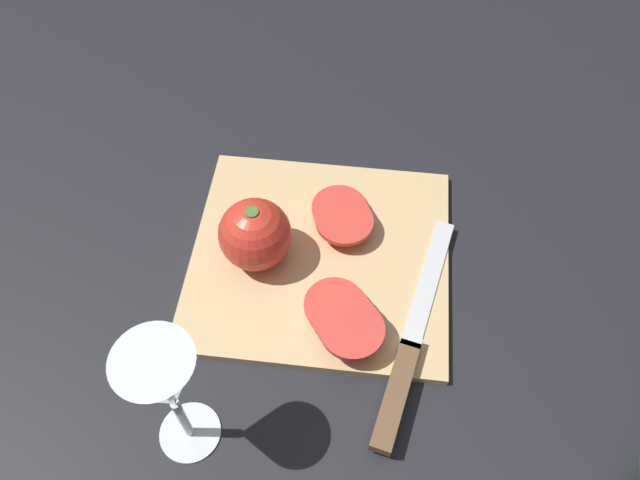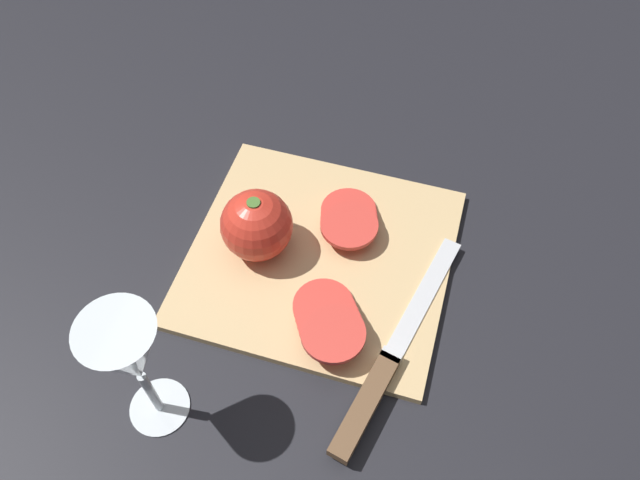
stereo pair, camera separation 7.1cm
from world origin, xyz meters
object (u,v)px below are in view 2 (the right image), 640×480
at_px(tomato_slice_stack_near, 349,218).
at_px(tomato_slice_stack_far, 328,319).
at_px(knife, 377,383).
at_px(whole_tomato, 257,225).
at_px(wine_glass, 130,358).

bearing_deg(tomato_slice_stack_near, tomato_slice_stack_far, 95.95).
bearing_deg(knife, whole_tomato, 66.05).
relative_size(knife, tomato_slice_stack_far, 2.66).
distance_m(wine_glass, tomato_slice_stack_far, 0.22).
bearing_deg(whole_tomato, tomato_slice_stack_near, -146.49).
bearing_deg(tomato_slice_stack_near, whole_tomato, 33.51).
distance_m(wine_glass, whole_tomato, 0.23).
bearing_deg(tomato_slice_stack_far, tomato_slice_stack_near, -84.05).
distance_m(whole_tomato, knife, 0.22).
distance_m(knife, tomato_slice_stack_far, 0.08).
xyz_separation_m(knife, tomato_slice_stack_far, (0.07, -0.05, 0.01)).
height_order(wine_glass, tomato_slice_stack_far, wine_glass).
distance_m(whole_tomato, tomato_slice_stack_near, 0.12).
height_order(whole_tomato, knife, whole_tomato).
bearing_deg(tomato_slice_stack_far, wine_glass, 43.63).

